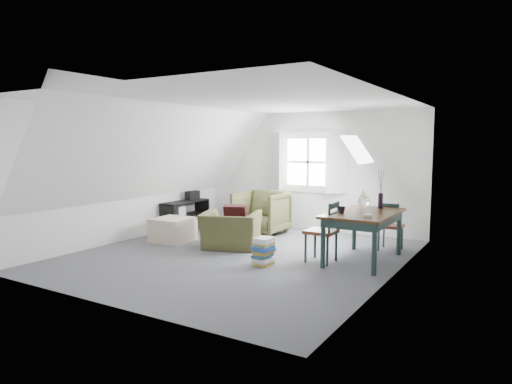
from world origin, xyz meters
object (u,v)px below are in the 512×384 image
Objects in this scene: media_shelf at (184,217)px; dining_chair_far at (390,225)px; armchair_far at (261,234)px; ottoman at (173,230)px; magazine_stack at (264,251)px; dining_table at (364,219)px; armchair_near at (231,248)px; dining_chair_near at (323,231)px.

dining_chair_far is at bearing 2.57° from media_shelf.
ottoman is at bearing -126.13° from armchair_far.
dining_table is at bearing 39.25° from magazine_stack.
armchair_near is 1.03× the size of dining_chair_near.
dining_chair_far is 0.70× the size of media_shelf.
armchair_near is at bearing 147.70° from magazine_stack.
magazine_stack is at bearing -13.58° from ottoman.
dining_chair_far is (2.46, 1.27, 0.44)m from armchair_near.
magazine_stack is at bearing -30.70° from media_shelf.
dining_chair_near is at bearing -149.07° from dining_table.
armchair_near is 1.84m from dining_chair_near.
ottoman is 0.80× the size of dining_chair_far.
armchair_near is 2.10m from media_shelf.
ottoman is 0.43× the size of dining_table.
dining_chair_far is at bearing 75.03° from dining_table.
dining_chair_far is at bearing 54.31° from magazine_stack.
armchair_far is at bearing 121.27° from magazine_stack.
dining_chair_far is 2.40m from magazine_stack.
armchair_near is at bearing 5.37° from ottoman.
dining_chair_near reaches higher than media_shelf.
dining_chair_far is 0.89× the size of dining_chair_near.
armchair_far is 2.46m from dining_chair_near.
ottoman is 3.96m from dining_chair_far.
dining_chair_far is at bearing -172.73° from armchair_near.
magazine_stack reaches higher than armchair_near.
media_shelf reaches higher than armchair_far.
ottoman is at bearing 166.42° from magazine_stack.
magazine_stack is at bearing -56.94° from dining_chair_near.
ottoman is (-1.24, -0.12, 0.22)m from armchair_near.
dining_chair_near reaches higher than dining_chair_far.
dining_chair_near is (1.77, -0.04, 0.50)m from armchair_near.
magazine_stack is (-1.40, -1.94, -0.23)m from dining_chair_far.
dining_chair_near reaches higher than armchair_far.
armchair_near is 1.02× the size of armchair_far.
ottoman is 0.70× the size of dining_chair_near.
armchair_far is (-0.17, 1.37, 0.00)m from armchair_near.
armchair_near is at bearing -28.68° from media_shelf.
dining_chair_far is (0.17, 0.94, -0.24)m from dining_table.
dining_table is 1.64× the size of dining_chair_near.
magazine_stack is at bearing 63.10° from dining_chair_far.
armchair_near is at bearing -83.21° from armchair_far.
armchair_far is 1.15× the size of dining_chair_far.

